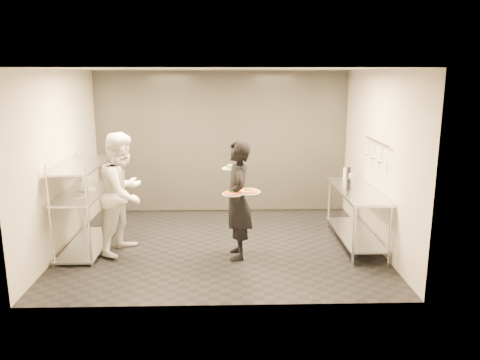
{
  "coord_description": "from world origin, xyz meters",
  "views": [
    {
      "loc": [
        0.1,
        -7.18,
        2.75
      ],
      "look_at": [
        0.3,
        -0.03,
        1.1
      ],
      "focal_mm": 35.0,
      "sensor_mm": 36.0,
      "label": 1
    }
  ],
  "objects_px": {
    "pos_monitor": "(349,183)",
    "bottle_dark": "(349,173)",
    "chef": "(123,193)",
    "waiter": "(238,200)",
    "prep_counter": "(356,208)",
    "pizza_plate_far": "(249,191)",
    "salad_plate": "(230,167)",
    "pizza_plate_near": "(233,193)",
    "bottle_clear": "(345,173)",
    "bottle_green": "(351,181)",
    "pass_rack": "(85,201)"
  },
  "relations": [
    {
      "from": "prep_counter",
      "to": "pizza_plate_near",
      "type": "height_order",
      "value": "pizza_plate_near"
    },
    {
      "from": "prep_counter",
      "to": "pizza_plate_far",
      "type": "height_order",
      "value": "pizza_plate_far"
    },
    {
      "from": "pizza_plate_far",
      "to": "bottle_green",
      "type": "bearing_deg",
      "value": 25.14
    },
    {
      "from": "waiter",
      "to": "chef",
      "type": "distance_m",
      "value": 1.78
    },
    {
      "from": "chef",
      "to": "salad_plate",
      "type": "bearing_deg",
      "value": -73.04
    },
    {
      "from": "pizza_plate_near",
      "to": "bottle_green",
      "type": "relative_size",
      "value": 1.31
    },
    {
      "from": "pass_rack",
      "to": "bottle_green",
      "type": "height_order",
      "value": "pass_rack"
    },
    {
      "from": "prep_counter",
      "to": "pizza_plate_far",
      "type": "xyz_separation_m",
      "value": [
        -1.77,
        -0.66,
        0.45
      ]
    },
    {
      "from": "waiter",
      "to": "pos_monitor",
      "type": "height_order",
      "value": "waiter"
    },
    {
      "from": "pass_rack",
      "to": "waiter",
      "type": "xyz_separation_m",
      "value": [
        2.4,
        -0.47,
        0.13
      ]
    },
    {
      "from": "pass_rack",
      "to": "salad_plate",
      "type": "xyz_separation_m",
      "value": [
        2.3,
        -0.2,
        0.57
      ]
    },
    {
      "from": "waiter",
      "to": "pizza_plate_near",
      "type": "distance_m",
      "value": 0.29
    },
    {
      "from": "pass_rack",
      "to": "bottle_clear",
      "type": "height_order",
      "value": "pass_rack"
    },
    {
      "from": "pass_rack",
      "to": "waiter",
      "type": "relative_size",
      "value": 0.89
    },
    {
      "from": "bottle_dark",
      "to": "prep_counter",
      "type": "bearing_deg",
      "value": -94.26
    },
    {
      "from": "prep_counter",
      "to": "bottle_dark",
      "type": "distance_m",
      "value": 0.9
    },
    {
      "from": "waiter",
      "to": "chef",
      "type": "xyz_separation_m",
      "value": [
        -1.76,
        0.31,
        0.04
      ]
    },
    {
      "from": "chef",
      "to": "pizza_plate_near",
      "type": "distance_m",
      "value": 1.77
    },
    {
      "from": "bottle_green",
      "to": "pizza_plate_near",
      "type": "bearing_deg",
      "value": -156.66
    },
    {
      "from": "pass_rack",
      "to": "pizza_plate_far",
      "type": "bearing_deg",
      "value": -14.41
    },
    {
      "from": "pizza_plate_far",
      "to": "prep_counter",
      "type": "bearing_deg",
      "value": 20.44
    },
    {
      "from": "salad_plate",
      "to": "bottle_dark",
      "type": "distance_m",
      "value": 2.34
    },
    {
      "from": "salad_plate",
      "to": "bottle_clear",
      "type": "distance_m",
      "value": 2.28
    },
    {
      "from": "bottle_clear",
      "to": "bottle_dark",
      "type": "bearing_deg",
      "value": 0.0
    },
    {
      "from": "pizza_plate_near",
      "to": "bottle_clear",
      "type": "xyz_separation_m",
      "value": [
        1.99,
        1.5,
        -0.04
      ]
    },
    {
      "from": "pizza_plate_far",
      "to": "bottle_dark",
      "type": "relative_size",
      "value": 1.66
    },
    {
      "from": "prep_counter",
      "to": "pos_monitor",
      "type": "bearing_deg",
      "value": 138.44
    },
    {
      "from": "pizza_plate_far",
      "to": "bottle_clear",
      "type": "bearing_deg",
      "value": 39.69
    },
    {
      "from": "chef",
      "to": "bottle_dark",
      "type": "xyz_separation_m",
      "value": [
        3.74,
        0.97,
        0.09
      ]
    },
    {
      "from": "prep_counter",
      "to": "chef",
      "type": "height_order",
      "value": "chef"
    },
    {
      "from": "chef",
      "to": "pos_monitor",
      "type": "height_order",
      "value": "chef"
    },
    {
      "from": "waiter",
      "to": "bottle_dark",
      "type": "height_order",
      "value": "waiter"
    },
    {
      "from": "bottle_clear",
      "to": "bottle_dark",
      "type": "relative_size",
      "value": 0.95
    },
    {
      "from": "pass_rack",
      "to": "salad_plate",
      "type": "bearing_deg",
      "value": -5.08
    },
    {
      "from": "pos_monitor",
      "to": "bottle_dark",
      "type": "distance_m",
      "value": 0.72
    },
    {
      "from": "prep_counter",
      "to": "pizza_plate_far",
      "type": "relative_size",
      "value": 5.24
    },
    {
      "from": "prep_counter",
      "to": "waiter",
      "type": "relative_size",
      "value": 1.01
    },
    {
      "from": "pos_monitor",
      "to": "pizza_plate_near",
      "type": "bearing_deg",
      "value": -140.72
    },
    {
      "from": "bottle_green",
      "to": "bottle_clear",
      "type": "height_order",
      "value": "bottle_green"
    },
    {
      "from": "prep_counter",
      "to": "bottle_green",
      "type": "bearing_deg",
      "value": 122.26
    },
    {
      "from": "waiter",
      "to": "pizza_plate_far",
      "type": "xyz_separation_m",
      "value": [
        0.16,
        -0.19,
        0.18
      ]
    },
    {
      "from": "pos_monitor",
      "to": "chef",
      "type": "bearing_deg",
      "value": -159.42
    },
    {
      "from": "pos_monitor",
      "to": "bottle_dark",
      "type": "xyz_separation_m",
      "value": [
        0.18,
        0.69,
        0.02
      ]
    },
    {
      "from": "chef",
      "to": "pos_monitor",
      "type": "xyz_separation_m",
      "value": [
        3.56,
        0.27,
        0.07
      ]
    },
    {
      "from": "salad_plate",
      "to": "bottle_green",
      "type": "relative_size",
      "value": 1.07
    },
    {
      "from": "pizza_plate_near",
      "to": "salad_plate",
      "type": "bearing_deg",
      "value": 93.66
    },
    {
      "from": "pizza_plate_near",
      "to": "chef",
      "type": "bearing_deg",
      "value": 162.52
    },
    {
      "from": "pizza_plate_near",
      "to": "bottle_clear",
      "type": "height_order",
      "value": "bottle_clear"
    },
    {
      "from": "salad_plate",
      "to": "prep_counter",
      "type": "bearing_deg",
      "value": 5.8
    },
    {
      "from": "prep_counter",
      "to": "pos_monitor",
      "type": "height_order",
      "value": "pos_monitor"
    }
  ]
}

